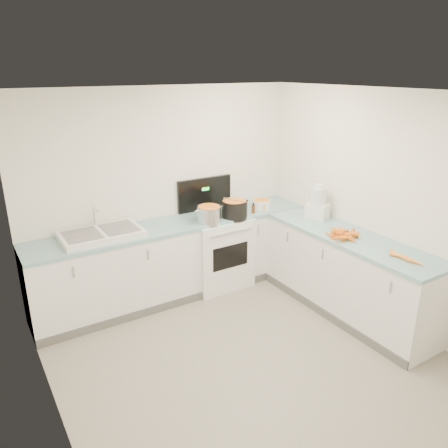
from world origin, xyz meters
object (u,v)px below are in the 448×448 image
black_pot (234,210)px  mixing_bowl (261,204)px  steel_pot (209,215)px  extract_bottle (253,209)px  spice_jar (264,207)px  sink (101,234)px  stove (216,249)px  food_processor (318,204)px

black_pot → mixing_bowl: black_pot is taller
steel_pot → mixing_bowl: 0.86m
extract_bottle → spice_jar: extract_bottle is taller
steel_pot → extract_bottle: (0.64, -0.01, -0.03)m
steel_pot → mixing_bowl: (0.86, 0.11, -0.03)m
sink → mixing_bowl: sink is taller
stove → food_processor: (1.00, -0.74, 0.65)m
food_processor → mixing_bowl: bearing=116.7°
mixing_bowl → food_processor: 0.77m
black_pot → extract_bottle: 0.29m
extract_bottle → food_processor: size_ratio=0.25×
sink → mixing_bowl: bearing=-2.1°
mixing_bowl → steel_pot: bearing=-172.8°
sink → steel_pot: (1.25, -0.18, 0.05)m
sink → steel_pot: size_ratio=2.95×
sink → spice_jar: bearing=-5.0°
steel_pot → extract_bottle: 0.65m
stove → black_pot: (0.16, -0.17, 0.56)m
black_pot → mixing_bowl: 0.51m
steel_pot → food_processor: food_processor is taller
steel_pot → black_pot: 0.36m
stove → sink: stove is taller
mixing_bowl → spice_jar: (-0.04, -0.10, -0.01)m
sink → black_pot: size_ratio=2.71×
sink → spice_jar: size_ratio=9.88×
extract_bottle → spice_jar: (0.18, 0.01, -0.01)m
food_processor → extract_bottle: bearing=134.2°
black_pot → steel_pot: bearing=179.9°
stove → spice_jar: stove is taller
mixing_bowl → food_processor: food_processor is taller
stove → extract_bottle: (0.45, -0.17, 0.52)m
stove → black_pot: 0.61m
sink → food_processor: bearing=-17.2°
sink → mixing_bowl: (2.11, -0.08, 0.02)m
mixing_bowl → spice_jar: 0.11m
stove → steel_pot: (-0.20, -0.17, 0.55)m
stove → black_pot: bearing=-46.4°
extract_bottle → spice_jar: size_ratio=1.24×
spice_jar → extract_bottle: bearing=-177.2°
stove → food_processor: food_processor is taller
stove → black_pot: stove is taller
steel_pot → black_pot: black_pot is taller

